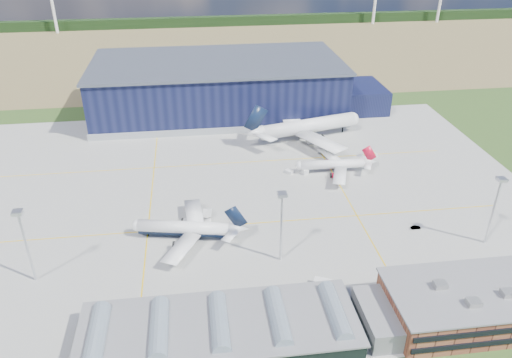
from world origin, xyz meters
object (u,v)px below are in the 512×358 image
(light_mast_east, at_px, (496,200))
(airliner_navy, at_px, (184,222))
(gse_van_b, at_px, (303,170))
(car_b, at_px, (416,227))
(gse_cart_b, at_px, (289,172))
(ops_building, at_px, (478,303))
(airstair, at_px, (207,215))
(light_mast_center, at_px, (282,216))
(hangar, at_px, (223,89))
(airliner_widebody, at_px, (309,119))
(gse_tug_c, at_px, (372,155))
(light_mast_west, at_px, (23,235))
(gse_tug_a, at_px, (171,305))
(airliner_red, at_px, (333,160))
(gse_cart_a, at_px, (374,155))
(gse_van_c, at_px, (323,283))

(light_mast_east, xyz_separation_m, airliner_navy, (-93.08, 14.80, -9.31))
(gse_van_b, distance_m, car_b, 51.38)
(gse_cart_b, bearing_deg, ops_building, -110.84)
(airstair, bearing_deg, light_mast_east, 3.43)
(light_mast_center, bearing_deg, gse_cart_b, 76.32)
(airliner_navy, relative_size, gse_cart_b, 12.31)
(hangar, relative_size, airliner_widebody, 2.52)
(light_mast_east, bearing_deg, gse_tug_c, 102.83)
(airstair, bearing_deg, light_mast_west, -133.57)
(hangar, bearing_deg, light_mast_center, -86.70)
(gse_cart_b, bearing_deg, light_mast_east, -87.54)
(hangar, distance_m, airstair, 101.25)
(airliner_navy, xyz_separation_m, car_b, (74.62, -4.87, -5.59))
(airliner_navy, bearing_deg, hangar, -88.64)
(airliner_widebody, relative_size, gse_van_b, 11.97)
(gse_tug_a, relative_size, gse_van_b, 0.75)
(hangar, distance_m, ops_building, 163.51)
(ops_building, bearing_deg, gse_tug_c, 86.64)
(gse_tug_a, height_order, airstair, airstair)
(airliner_widebody, bearing_deg, car_b, -89.95)
(light_mast_east, height_order, gse_tug_a, light_mast_east)
(gse_tug_a, distance_m, gse_van_b, 85.44)
(airliner_red, xyz_separation_m, airstair, (-50.35, -27.06, -3.89))
(light_mast_west, xyz_separation_m, airstair, (49.53, 24.94, -14.00))
(light_mast_west, xyz_separation_m, gse_cart_b, (82.95, 53.20, -14.77))
(hangar, bearing_deg, gse_tug_c, -46.65)
(light_mast_west, distance_m, gse_van_b, 104.06)
(light_mast_east, bearing_deg, airliner_widebody, 113.76)
(light_mast_center, relative_size, gse_cart_a, 8.27)
(airliner_red, bearing_deg, gse_tug_c, -147.58)
(light_mast_center, bearing_deg, gse_tug_a, -153.46)
(airliner_red, relative_size, gse_tug_c, 10.52)
(light_mast_center, height_order, gse_van_b, light_mast_center)
(light_mast_center, relative_size, car_b, 7.17)
(light_mast_center, distance_m, airliner_navy, 33.08)
(airliner_navy, distance_m, gse_van_c, 47.29)
(gse_van_b, distance_m, gse_van_c, 67.08)
(gse_cart_a, xyz_separation_m, gse_van_b, (-32.93, -10.63, 0.50))
(light_mast_center, height_order, airliner_red, light_mast_center)
(gse_tug_c, bearing_deg, car_b, -93.10)
(airliner_red, bearing_deg, airstair, 31.13)
(hangar, xyz_separation_m, gse_van_c, (16.65, -138.35, -10.44))
(airliner_navy, xyz_separation_m, gse_cart_b, (41.03, 38.40, -5.46))
(airliner_red, distance_m, gse_tug_a, 92.08)
(airliner_widebody, xyz_separation_m, gse_van_b, (-9.15, -32.06, -8.29))
(gse_cart_b, bearing_deg, hangar, 63.79)
(hangar, bearing_deg, airliner_navy, -100.75)
(gse_van_c, bearing_deg, airstair, 62.64)
(car_b, bearing_deg, hangar, 23.32)
(gse_van_b, relative_size, airstair, 1.07)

